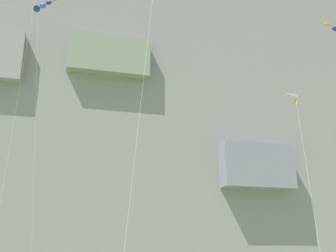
% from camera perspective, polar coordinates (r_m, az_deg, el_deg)
% --- Properties ---
extents(cliff_face, '(180.00, 29.26, 75.95)m').
position_cam_1_polar(cliff_face, '(88.69, -9.25, 5.97)').
color(cliff_face, gray).
rests_on(cliff_face, ground).
extents(kite_delta_upper_mid, '(2.24, 3.53, 13.64)m').
position_cam_1_polar(kite_delta_upper_mid, '(30.59, 18.05, 2.44)').
color(kite_delta_upper_mid, white).
rests_on(kite_delta_upper_mid, ground).
extents(kite_windsock_front_field, '(3.19, 4.18, 32.20)m').
position_cam_1_polar(kite_windsock_front_field, '(53.99, -17.16, 15.64)').
color(kite_windsock_front_field, navy).
rests_on(kite_windsock_front_field, ground).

